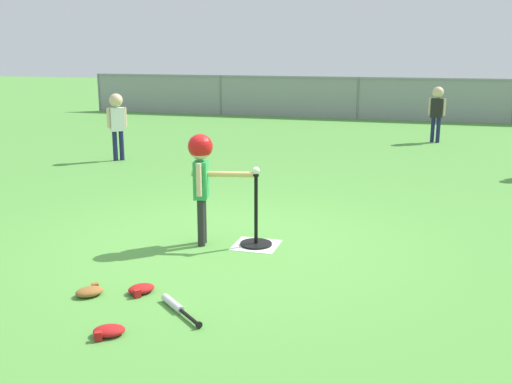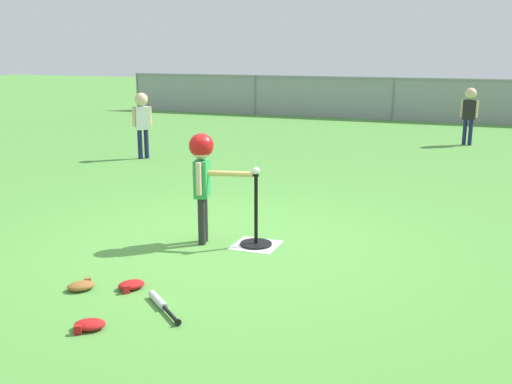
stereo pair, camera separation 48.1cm
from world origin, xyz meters
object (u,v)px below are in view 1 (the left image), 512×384
at_px(batter_child, 202,167).
at_px(fielder_deep_center, 117,118).
at_px(spare_bat_silver, 176,306).
at_px(glove_by_plate, 141,289).
at_px(batting_tee, 256,234).
at_px(glove_near_bats, 90,291).
at_px(glove_tossed_aside, 109,331).
at_px(fielder_deep_left, 437,107).
at_px(baseball_on_tee, 256,171).

distance_m(batter_child, fielder_deep_center, 4.96).
height_order(spare_bat_silver, glove_by_plate, glove_by_plate).
bearing_deg(glove_by_plate, spare_bat_silver, -28.79).
xyz_separation_m(batting_tee, glove_near_bats, (-0.94, -1.56, -0.08)).
relative_size(fielder_deep_center, glove_by_plate, 4.29).
height_order(glove_by_plate, glove_tossed_aside, same).
xyz_separation_m(fielder_deep_left, glove_near_bats, (-2.71, -8.99, -0.71)).
distance_m(spare_bat_silver, glove_near_bats, 0.78).
bearing_deg(glove_near_bats, baseball_on_tee, 59.02).
relative_size(batter_child, fielder_deep_center, 0.96).
bearing_deg(glove_by_plate, batting_tee, 68.08).
bearing_deg(baseball_on_tee, batting_tee, 0.00).
relative_size(fielder_deep_center, fielder_deep_left, 1.01).
height_order(batting_tee, baseball_on_tee, baseball_on_tee).
height_order(baseball_on_tee, batter_child, batter_child).
xyz_separation_m(fielder_deep_left, glove_by_plate, (-2.34, -8.83, -0.71)).
bearing_deg(baseball_on_tee, spare_bat_silver, -95.78).
relative_size(baseball_on_tee, glove_near_bats, 0.27).
distance_m(baseball_on_tee, glove_tossed_aside, 2.30).
distance_m(batting_tee, glove_tossed_aside, 2.18).
bearing_deg(fielder_deep_left, glove_near_bats, -106.77).
xyz_separation_m(baseball_on_tee, glove_tossed_aside, (-0.45, -2.13, -0.73)).
bearing_deg(glove_near_bats, glove_tossed_aside, -49.29).
bearing_deg(fielder_deep_center, spare_bat_silver, -57.72).
relative_size(fielder_deep_left, glove_near_bats, 4.27).
xyz_separation_m(fielder_deep_center, spare_bat_silver, (3.42, -5.41, -0.72)).
bearing_deg(batter_child, batting_tee, 11.95).
xyz_separation_m(batting_tee, spare_bat_silver, (-0.16, -1.62, -0.09)).
height_order(spare_bat_silver, glove_tossed_aside, glove_tossed_aside).
bearing_deg(fielder_deep_center, baseball_on_tee, -46.60).
xyz_separation_m(fielder_deep_left, spare_bat_silver, (-1.94, -9.05, -0.71)).
distance_m(batter_child, glove_near_bats, 1.69).
height_order(fielder_deep_center, fielder_deep_left, fielder_deep_center).
bearing_deg(batter_child, glove_by_plate, -91.94).
relative_size(fielder_deep_center, spare_bat_silver, 2.45).
height_order(baseball_on_tee, glove_by_plate, baseball_on_tee).
xyz_separation_m(batting_tee, fielder_deep_center, (-3.58, 3.79, 0.63)).
bearing_deg(batting_tee, spare_bat_silver, -95.78).
bearing_deg(glove_near_bats, fielder_deep_center, 116.32).
bearing_deg(glove_near_bats, fielder_deep_left, 73.23).
relative_size(batting_tee, glove_near_bats, 2.70).
height_order(baseball_on_tee, glove_tossed_aside, baseball_on_tee).
distance_m(batting_tee, fielder_deep_left, 7.66).
bearing_deg(glove_near_bats, batter_child, 73.99).
bearing_deg(fielder_deep_left, glove_tossed_aside, -103.07).
distance_m(baseball_on_tee, batter_child, 0.53).
height_order(batting_tee, glove_by_plate, batting_tee).
distance_m(baseball_on_tee, spare_bat_silver, 1.79).
bearing_deg(glove_near_bats, glove_by_plate, 22.92).
height_order(baseball_on_tee, fielder_deep_center, fielder_deep_center).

